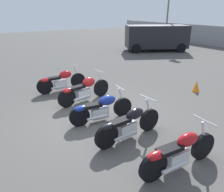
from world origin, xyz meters
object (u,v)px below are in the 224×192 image
object	(u,v)px
motorcycle_slot_1	(84,90)
motorcycle_slot_2	(101,108)
parked_van	(156,37)
motorcycle_slot_3	(128,125)
motorcycle_slot_4	(179,152)
traffic_cone_far	(196,86)
motorcycle_slot_0	(61,81)

from	to	relation	value
motorcycle_slot_1	motorcycle_slot_2	world-z (taller)	motorcycle_slot_1
motorcycle_slot_2	parked_van	world-z (taller)	parked_van
motorcycle_slot_2	motorcycle_slot_1	bearing A→B (deg)	176.76
motorcycle_slot_3	motorcycle_slot_4	size ratio (longest dim) A/B	1.02
motorcycle_slot_1	parked_van	xyz separation A→B (m)	(-6.40, 9.41, 0.66)
motorcycle_slot_4	motorcycle_slot_3	bearing A→B (deg)	-169.75
motorcycle_slot_4	motorcycle_slot_2	bearing A→B (deg)	-171.05
motorcycle_slot_4	traffic_cone_far	distance (m)	5.07
motorcycle_slot_2	parked_van	bearing A→B (deg)	134.95
motorcycle_slot_3	motorcycle_slot_4	xyz separation A→B (m)	(1.47, 0.18, 0.00)
motorcycle_slot_3	parked_van	bearing A→B (deg)	130.17
motorcycle_slot_0	motorcycle_slot_2	world-z (taller)	motorcycle_slot_0
motorcycle_slot_2	motorcycle_slot_4	distance (m)	2.71
motorcycle_slot_2	motorcycle_slot_3	bearing A→B (deg)	9.45
motorcycle_slot_0	motorcycle_slot_4	world-z (taller)	motorcycle_slot_0
motorcycle_slot_3	traffic_cone_far	world-z (taller)	motorcycle_slot_3
motorcycle_slot_1	parked_van	size ratio (longest dim) A/B	0.42
motorcycle_slot_1	motorcycle_slot_2	distance (m)	1.62
motorcycle_slot_0	motorcycle_slot_4	distance (m)	5.82
motorcycle_slot_0	motorcycle_slot_1	distance (m)	1.54
motorcycle_slot_3	traffic_cone_far	bearing A→B (deg)	103.04
motorcycle_slot_1	motorcycle_slot_3	world-z (taller)	motorcycle_slot_1
motorcycle_slot_0	traffic_cone_far	bearing A→B (deg)	56.16
motorcycle_slot_2	traffic_cone_far	world-z (taller)	motorcycle_slot_2
motorcycle_slot_2	traffic_cone_far	distance (m)	4.50
motorcycle_slot_2	parked_van	size ratio (longest dim) A/B	0.39
motorcycle_slot_3	traffic_cone_far	xyz separation A→B (m)	(-1.33, 4.40, -0.20)
motorcycle_slot_2	motorcycle_slot_4	world-z (taller)	motorcycle_slot_4
motorcycle_slot_1	motorcycle_slot_4	bearing A→B (deg)	-9.93
parked_van	motorcycle_slot_0	bearing A→B (deg)	-36.02
motorcycle_slot_0	motorcycle_slot_1	xyz separation A→B (m)	(1.50, 0.30, 0.02)
motorcycle_slot_4	traffic_cone_far	bearing A→B (deg)	126.84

